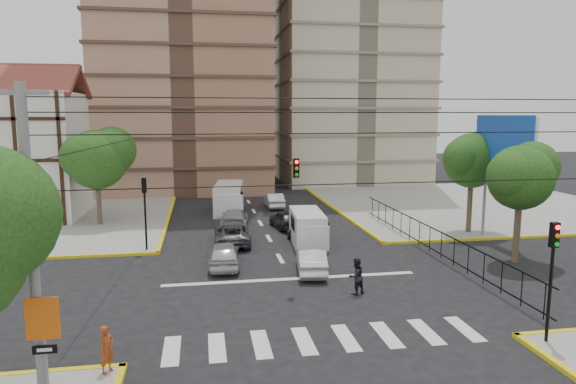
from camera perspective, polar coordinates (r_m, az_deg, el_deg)
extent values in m
plane|color=black|center=(25.38, 0.87, -10.47)|extent=(160.00, 160.00, 0.00)
cube|color=gray|center=(47.01, -28.89, -2.55)|extent=(26.00, 26.00, 0.15)
cube|color=gray|center=(50.61, 19.33, -1.23)|extent=(26.00, 26.00, 0.15)
cube|color=silver|center=(19.92, 4.15, -15.99)|extent=(12.00, 2.40, 0.01)
cube|color=silver|center=(26.49, 0.39, -9.62)|extent=(13.00, 0.40, 0.01)
cube|color=silver|center=(46.08, -28.16, 3.49)|extent=(10.00, 8.00, 10.00)
cube|color=maroon|center=(47.84, -27.94, 10.75)|extent=(10.80, 4.25, 2.65)
cylinder|color=slate|center=(33.99, 24.36, -2.58)|extent=(0.20, 0.20, 4.00)
cylinder|color=slate|center=(37.31, 20.95, -1.45)|extent=(0.20, 0.20, 4.00)
cube|color=silver|center=(35.16, 22.95, 4.43)|extent=(0.25, 6.00, 4.00)
cube|color=blue|center=(35.06, 22.67, 4.44)|extent=(0.08, 6.20, 4.20)
cylinder|color=#473828|center=(31.54, 24.11, -3.48)|extent=(0.36, 0.36, 4.20)
sphere|color=#174313|center=(31.12, 24.42, 1.47)|extent=(3.60, 3.60, 3.60)
sphere|color=#174313|center=(31.82, 25.52, 2.52)|extent=(2.88, 2.88, 2.88)
sphere|color=#174313|center=(30.46, 23.63, 1.72)|extent=(2.70, 2.70, 2.70)
cylinder|color=#473828|center=(37.90, 19.54, -1.09)|extent=(0.36, 0.36, 4.48)
sphere|color=#174313|center=(37.54, 19.76, 3.31)|extent=(3.80, 3.80, 3.80)
sphere|color=#174313|center=(38.23, 20.83, 4.20)|extent=(3.04, 3.04, 3.04)
sphere|color=#174313|center=(36.90, 18.98, 3.56)|extent=(2.85, 2.85, 2.85)
cylinder|color=#473828|center=(40.77, -20.28, -0.67)|extent=(0.36, 0.36, 4.20)
sphere|color=#174313|center=(40.44, -20.49, 3.40)|extent=(4.40, 4.40, 4.40)
sphere|color=#174313|center=(40.49, -18.93, 4.42)|extent=(3.52, 3.52, 3.52)
sphere|color=#174313|center=(40.30, -21.82, 3.62)|extent=(3.30, 3.30, 3.30)
cylinder|color=black|center=(20.94, 27.06, -10.14)|extent=(0.12, 0.12, 3.50)
cube|color=black|center=(20.38, 27.48, -4.25)|extent=(0.28, 0.22, 0.90)
sphere|color=#FF0C0C|center=(20.32, 27.54, -3.42)|extent=(0.17, 0.17, 0.17)
cylinder|color=black|center=(32.20, -15.54, -3.16)|extent=(0.12, 0.12, 3.50)
cube|color=black|center=(31.84, -15.70, 0.72)|extent=(0.28, 0.22, 0.90)
sphere|color=#FF0C0C|center=(31.80, -15.72, 1.25)|extent=(0.17, 0.17, 0.17)
cube|color=black|center=(24.11, 0.90, 2.67)|extent=(0.28, 0.22, 0.90)
cylinder|color=black|center=(15.36, 7.06, 0.91)|extent=(18.00, 0.03, 0.03)
cylinder|color=slate|center=(15.72, -26.53, -5.71)|extent=(0.28, 0.28, 9.00)
cube|color=slate|center=(15.30, -27.59, 9.74)|extent=(1.40, 0.12, 0.12)
cylinder|color=slate|center=(16.40, -25.34, -15.77)|extent=(0.08, 0.08, 3.20)
cube|color=#E5590C|center=(15.98, -25.62, -12.56)|extent=(0.90, 0.06, 1.20)
cube|color=black|center=(16.31, -25.41, -15.52)|extent=(0.65, 0.05, 0.25)
cube|color=silver|center=(33.09, 2.14, -4.00)|extent=(2.20, 4.79, 2.15)
cube|color=silver|center=(31.34, 2.84, -4.98)|extent=(1.85, 1.24, 1.49)
cube|color=black|center=(30.92, 2.97, -4.20)|extent=(1.73, 0.22, 0.84)
cylinder|color=black|center=(31.67, 1.11, -5.96)|extent=(0.25, 0.65, 0.65)
cylinder|color=black|center=(32.04, 4.24, -5.81)|extent=(0.25, 0.65, 0.65)
cylinder|color=black|center=(34.52, 0.18, -4.74)|extent=(0.25, 0.65, 0.65)
cylinder|color=black|center=(34.86, 3.06, -4.62)|extent=(0.25, 0.65, 0.65)
cube|color=silver|center=(43.87, -6.58, -0.68)|extent=(2.85, 5.69, 2.51)
cube|color=silver|center=(41.75, -6.41, -1.38)|extent=(2.22, 1.56, 1.75)
cube|color=black|center=(41.28, -6.39, -0.65)|extent=(2.02, 0.35, 0.98)
cylinder|color=black|center=(42.27, -7.83, -2.27)|extent=(0.25, 0.76, 0.76)
cylinder|color=black|center=(42.38, -5.03, -2.19)|extent=(0.25, 0.76, 0.76)
cylinder|color=black|center=(45.70, -7.98, -1.45)|extent=(0.25, 0.76, 0.76)
cylinder|color=black|center=(45.80, -5.38, -1.38)|extent=(0.25, 0.76, 0.76)
imported|color=silver|center=(28.47, -7.16, -6.90)|extent=(1.83, 4.25, 1.43)
imported|color=silver|center=(27.31, 2.60, -7.61)|extent=(1.94, 4.20, 1.33)
imported|color=#4E4F55|center=(33.39, -6.23, -4.63)|extent=(2.42, 4.95, 1.35)
imported|color=#A7A8AC|center=(38.54, -5.98, -2.85)|extent=(2.42, 4.82, 1.34)
imported|color=#242426|center=(37.67, -0.30, -3.08)|extent=(2.19, 4.12, 1.33)
imported|color=silver|center=(46.00, -1.56, -0.93)|extent=(1.45, 4.10, 1.35)
imported|color=#9C3F18|center=(17.95, -19.50, -16.13)|extent=(0.62, 0.68, 1.55)
imported|color=black|center=(24.33, 7.57, -9.26)|extent=(1.03, 0.94, 1.72)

